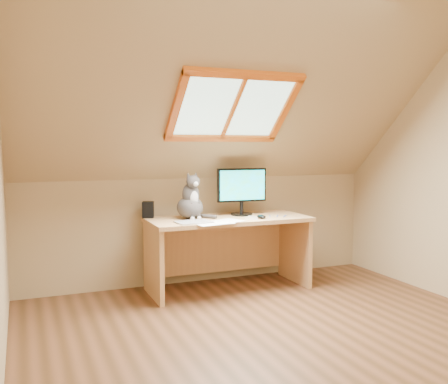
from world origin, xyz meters
name	(u,v)px	position (x,y,z in m)	size (l,w,h in m)	color
ground	(295,346)	(0.00, 0.00, 0.00)	(3.50, 3.50, 0.00)	brown
room_shell	(306,125)	(0.00, -0.09, 1.43)	(3.52, 3.52, 2.41)	tan
desk	(225,239)	(0.10, 1.44, 0.45)	(1.45, 0.64, 0.66)	tan
monitor	(242,188)	(0.27, 1.46, 0.91)	(0.48, 0.20, 0.44)	black
cat	(190,202)	(-0.24, 1.43, 0.81)	(0.27, 0.31, 0.42)	#443F3D
desk_speaker	(148,210)	(-0.58, 1.63, 0.73)	(0.10, 0.10, 0.14)	black
graphics_tablet	(194,222)	(-0.29, 1.19, 0.67)	(0.29, 0.21, 0.01)	#B2B2B7
mouse	(261,217)	(0.34, 1.20, 0.68)	(0.06, 0.11, 0.03)	black
papers	(220,222)	(-0.09, 1.12, 0.66)	(0.35, 0.30, 0.01)	white
cables	(265,217)	(0.42, 1.26, 0.67)	(0.51, 0.26, 0.01)	silver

